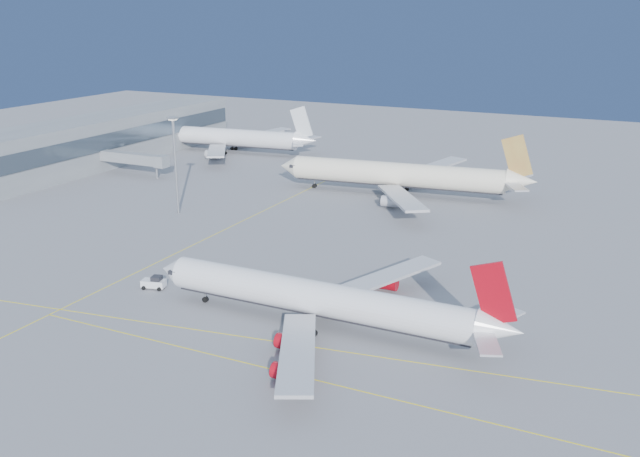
{
  "coord_description": "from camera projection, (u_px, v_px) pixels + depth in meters",
  "views": [
    {
      "loc": [
        46.89,
        -90.77,
        48.11
      ],
      "look_at": [
        -11.12,
        28.02,
        7.0
      ],
      "focal_mm": 40.0,
      "sensor_mm": 36.0,
      "label": 1
    }
  ],
  "objects": [
    {
      "name": "terminal",
      "position": [
        109.0,
        138.0,
        230.68
      ],
      "size": [
        18.4,
        110.0,
        15.0
      ],
      "color": "gray",
      "rests_on": "ground"
    },
    {
      "name": "ground",
      "position": [
        305.0,
        328.0,
        111.82
      ],
      "size": [
        500.0,
        500.0,
        0.0
      ],
      "primitive_type": "plane",
      "color": "slate",
      "rests_on": "ground"
    },
    {
      "name": "airliner_virgin",
      "position": [
        323.0,
        300.0,
        110.8
      ],
      "size": [
        61.7,
        55.61,
        15.26
      ],
      "rotation": [
        0.0,
        0.0,
        -0.0
      ],
      "color": "white",
      "rests_on": "ground"
    },
    {
      "name": "pushback_tug",
      "position": [
        154.0,
        283.0,
        127.25
      ],
      "size": [
        4.57,
        3.41,
        2.34
      ],
      "rotation": [
        0.0,
        0.0,
        0.26
      ],
      "color": "white",
      "rests_on": "ground"
    },
    {
      "name": "airliner_etihad",
      "position": [
        402.0,
        175.0,
        189.13
      ],
      "size": [
        69.46,
        63.73,
        18.13
      ],
      "rotation": [
        0.0,
        0.0,
        0.12
      ],
      "color": "#ECE3C9",
      "rests_on": "ground"
    },
    {
      "name": "jet_bridge",
      "position": [
        137.0,
        159.0,
        211.07
      ],
      "size": [
        23.6,
        3.6,
        6.9
      ],
      "color": "gray",
      "rests_on": "ground"
    },
    {
      "name": "airliner_third",
      "position": [
        229.0,
        137.0,
        245.41
      ],
      "size": [
        64.48,
        59.1,
        17.29
      ],
      "rotation": [
        0.0,
        0.0,
        0.11
      ],
      "color": "white",
      "rests_on": "ground"
    },
    {
      "name": "light_mast",
      "position": [
        175.0,
        157.0,
        170.17
      ],
      "size": [
        2.03,
        2.03,
        23.48
      ],
      "color": "gray",
      "rests_on": "ground"
    },
    {
      "name": "taxiway_lines",
      "position": [
        247.0,
        298.0,
        123.42
      ],
      "size": [
        118.86,
        140.0,
        0.02
      ],
      "color": "yellow",
      "rests_on": "ground"
    }
  ]
}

